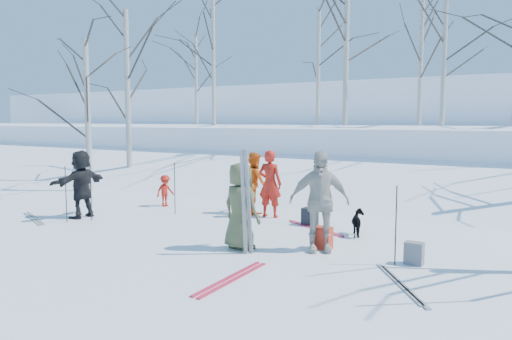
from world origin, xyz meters
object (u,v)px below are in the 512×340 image
Objects in this scene: skier_grey_west at (81,184)px; skier_redor_behind at (255,183)px; dog at (359,223)px; backpack_grey at (414,253)px; skier_cream_east at (319,201)px; skier_red_north at (270,184)px; backpack_dark at (310,217)px; skier_red_seated at (165,191)px; skier_olive_center at (240,206)px; backpack_red at (323,238)px.

skier_redor_behind is at bearing 129.06° from skier_grey_west.
dog is at bearing 104.24° from skier_grey_west.
skier_grey_west reaches higher than backpack_grey.
skier_grey_west is (-6.34, -0.26, -0.09)m from skier_cream_east.
skier_grey_west is (-3.88, -2.59, 0.00)m from skier_red_north.
backpack_dark is at bearing 146.95° from backpack_grey.
backpack_dark reaches higher than backpack_grey.
skier_red_seated reaches higher than dog.
backpack_grey is at bearing -157.41° from skier_olive_center.
backpack_grey is (3.02, 0.74, -0.63)m from skier_olive_center.
backpack_red is (-0.17, -1.38, -0.07)m from dog.
skier_red_seated is 2.33× the size of backpack_grey.
skier_redor_behind is at bearing -26.44° from skier_red_north.
skier_red_north reaches higher than backpack_dark.
skier_redor_behind is at bearing -69.12° from skier_red_seated.
backpack_red is at bearing -97.60° from skier_red_seated.
skier_red_seated is at bearing 128.73° from skier_cream_east.
skier_red_seated is (-2.68, -0.49, -0.35)m from skier_redor_behind.
backpack_grey is at bearing 145.87° from skier_red_north.
skier_cream_east is 6.35m from skier_grey_west.
skier_red_north is 2.57× the size of dog.
skier_grey_west is 6.79m from dog.
skier_cream_east is 1.87m from backpack_grey.
backpack_grey is (4.77, -2.46, -0.61)m from skier_redor_behind.
backpack_dark is (0.13, 2.62, -0.62)m from skier_olive_center.
skier_grey_west is (-0.61, -2.32, 0.40)m from skier_red_seated.
skier_red_north is 3.30m from skier_red_seated.
skier_cream_east reaches higher than skier_redor_behind.
dog is at bearing -114.83° from skier_olive_center.
skier_red_seated is 0.52× the size of skier_grey_west.
skier_cream_east reaches higher than skier_olive_center.
skier_red_north is 1.90× the size of skier_red_seated.
skier_redor_behind is 4.33m from skier_grey_west.
dog is at bearing 82.80° from backpack_red.
skier_redor_behind reaches higher than dog.
skier_grey_west reaches higher than dog.
skier_olive_center is 2.69m from backpack_dark.
skier_grey_west reaches higher than backpack_dark.
skier_olive_center is 1.85× the size of skier_red_seated.
skier_cream_east is at bearing -99.37° from skier_red_seated.
skier_olive_center is at bearing 158.39° from skier_redor_behind.
dog is 1.55× the size of backpack_red.
skier_redor_behind is 5.40m from backpack_grey.
skier_olive_center is 0.97× the size of skier_red_north.
skier_cream_east is at bearing 130.61° from skier_red_north.
skier_grey_west is 6.39m from backpack_red.
skier_olive_center is 1.46m from skier_cream_east.
skier_red_north reaches higher than dog.
skier_red_north is at bearing 164.35° from backpack_dark.
skier_red_seated is 2.43m from skier_grey_west.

